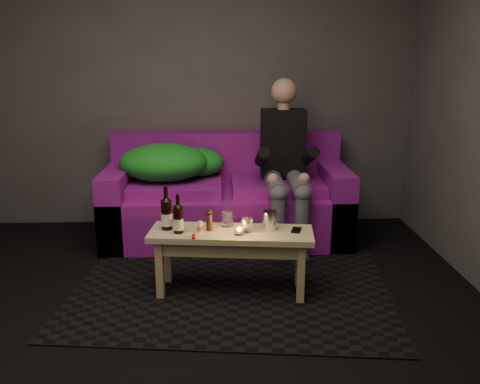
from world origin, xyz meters
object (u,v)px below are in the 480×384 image
(sofa, at_px, (227,201))
(steel_cup, at_px, (270,220))
(coffee_table, at_px, (231,242))
(person, at_px, (285,161))
(beer_bottle_a, at_px, (167,214))
(beer_bottle_b, at_px, (178,219))

(sofa, relative_size, steel_cup, 16.55)
(coffee_table, relative_size, steel_cup, 8.90)
(person, bearing_deg, steel_cup, -102.87)
(sofa, height_order, coffee_table, sofa)
(sofa, distance_m, beer_bottle_a, 1.20)
(person, distance_m, beer_bottle_b, 1.32)
(coffee_table, distance_m, steel_cup, 0.30)
(coffee_table, relative_size, beer_bottle_a, 3.79)
(person, bearing_deg, beer_bottle_b, -129.68)
(steel_cup, bearing_deg, beer_bottle_a, 177.98)
(coffee_table, bearing_deg, person, 63.89)
(sofa, height_order, person, person)
(sofa, xyz_separation_m, steel_cup, (0.28, -1.13, 0.19))
(steel_cup, bearing_deg, beer_bottle_b, -175.12)
(sofa, relative_size, coffee_table, 1.86)
(beer_bottle_b, xyz_separation_m, steel_cup, (0.62, 0.05, -0.03))
(sofa, height_order, beer_bottle_a, sofa)
(sofa, relative_size, beer_bottle_b, 7.93)
(sofa, distance_m, person, 0.67)
(beer_bottle_b, bearing_deg, beer_bottle_a, 137.72)
(coffee_table, relative_size, beer_bottle_b, 4.26)
(beer_bottle_a, bearing_deg, coffee_table, -7.21)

